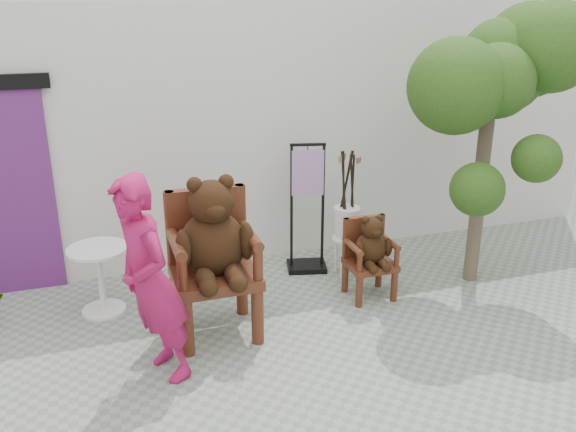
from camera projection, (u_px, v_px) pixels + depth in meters
The scene contains 9 objects.
ground_plane at pixel (358, 371), 5.26m from camera, with size 60.00×60.00×0.00m, color gray.
back_wall at pixel (258, 128), 7.51m from camera, with size 9.00×1.00×3.00m, color silver.
chair_big at pixel (213, 245), 5.57m from camera, with size 0.78×0.82×1.56m.
chair_small at pixel (370, 249), 6.39m from camera, with size 0.48×0.50×0.93m.
person at pixel (150, 282), 4.86m from camera, with size 0.66×0.43×1.80m, color #AB154E.
cafe_table at pixel (100, 272), 6.10m from camera, with size 0.60×0.60×0.70m.
display_stand at pixel (307, 222), 7.01m from camera, with size 0.52×0.44×1.51m.
stool_bucket at pixel (347, 222), 6.86m from camera, with size 0.32×0.32×1.45m.
tree at pixel (500, 74), 6.21m from camera, with size 1.96×1.64×3.02m.
Camera 1 is at (-1.98, -4.06, 3.06)m, focal length 38.00 mm.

